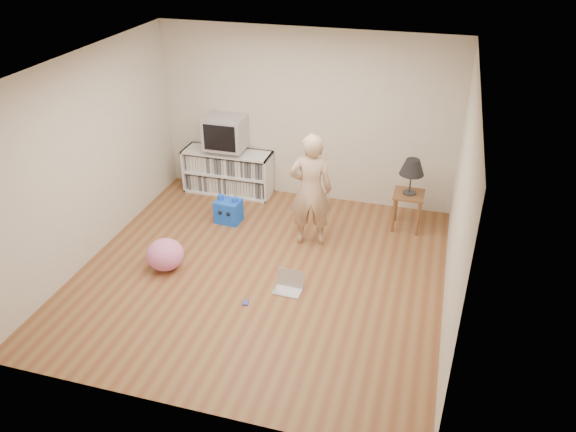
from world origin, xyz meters
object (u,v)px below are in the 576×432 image
(crt_tv, at_px, (226,132))
(side_table, at_px, (408,202))
(laptop, at_px, (289,285))
(dvd_deck, at_px, (227,149))
(person, at_px, (311,190))
(plush_pink, at_px, (165,255))
(table_lamp, at_px, (412,168))
(plush_blue, at_px, (228,211))
(media_unit, at_px, (228,172))

(crt_tv, distance_m, side_table, 2.94)
(laptop, bearing_deg, dvd_deck, 128.34)
(person, height_order, laptop, person)
(side_table, relative_size, plush_pink, 1.17)
(side_table, relative_size, table_lamp, 1.07)
(crt_tv, xyz_separation_m, laptop, (1.64, -2.24, -0.96))
(dvd_deck, distance_m, plush_blue, 1.11)
(media_unit, xyz_separation_m, side_table, (2.85, -0.39, 0.07))
(dvd_deck, height_order, crt_tv, crt_tv)
(table_lamp, xyz_separation_m, person, (-1.24, -0.74, -0.15))
(media_unit, height_order, person, person)
(table_lamp, bearing_deg, person, -148.96)
(laptop, xyz_separation_m, plush_pink, (-1.63, 0.00, 0.14))
(side_table, xyz_separation_m, plush_blue, (-2.51, -0.53, -0.24))
(side_table, height_order, table_lamp, table_lamp)
(crt_tv, xyz_separation_m, plush_pink, (0.01, -2.23, -0.82))
(crt_tv, distance_m, table_lamp, 2.88)
(crt_tv, relative_size, plush_blue, 1.46)
(media_unit, distance_m, crt_tv, 0.67)
(table_lamp, bearing_deg, plush_blue, -168.11)
(plush_pink, bearing_deg, plush_blue, 75.97)
(media_unit, relative_size, side_table, 2.55)
(table_lamp, distance_m, laptop, 2.39)
(media_unit, relative_size, person, 0.89)
(side_table, bearing_deg, media_unit, 172.30)
(dvd_deck, height_order, plush_blue, dvd_deck)
(plush_blue, bearing_deg, side_table, 16.34)
(plush_blue, height_order, plush_pink, plush_blue)
(table_lamp, height_order, plush_pink, table_lamp)
(dvd_deck, bearing_deg, laptop, -53.80)
(table_lamp, xyz_separation_m, plush_pink, (-2.84, -1.87, -0.74))
(person, bearing_deg, side_table, -162.88)
(media_unit, xyz_separation_m, plush_pink, (0.01, -2.25, -0.15))
(crt_tv, height_order, side_table, crt_tv)
(media_unit, distance_m, dvd_deck, 0.39)
(plush_blue, bearing_deg, person, -5.20)
(person, bearing_deg, plush_pink, 21.05)
(media_unit, relative_size, table_lamp, 2.72)
(side_table, distance_m, plush_pink, 3.41)
(dvd_deck, height_order, table_lamp, table_lamp)
(dvd_deck, relative_size, laptop, 1.32)
(media_unit, height_order, crt_tv, crt_tv)
(table_lamp, height_order, person, person)
(plush_pink, bearing_deg, dvd_deck, 90.23)
(media_unit, distance_m, table_lamp, 2.94)
(table_lamp, height_order, plush_blue, table_lamp)
(media_unit, bearing_deg, plush_pink, -89.77)
(media_unit, distance_m, laptop, 2.80)
(table_lamp, bearing_deg, dvd_deck, 172.61)
(media_unit, bearing_deg, dvd_deck, -90.00)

